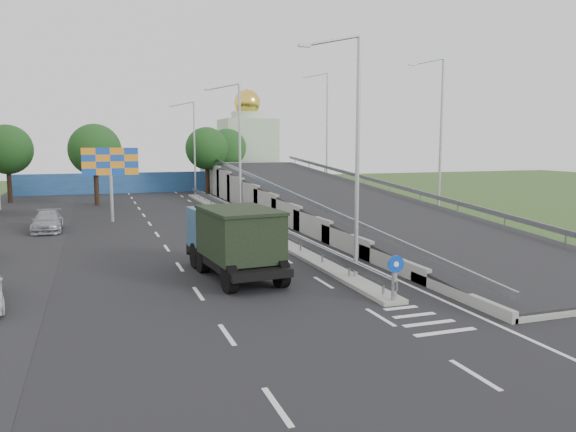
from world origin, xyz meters
name	(u,v)px	position (x,y,z in m)	size (l,w,h in m)	color
ground	(427,323)	(0.00, 0.00, 0.00)	(160.00, 160.00, 0.00)	#2D4C1E
road_surface	(214,234)	(-3.00, 20.00, 0.00)	(26.00, 90.00, 0.04)	black
median	(243,222)	(0.00, 24.00, 0.10)	(1.00, 44.00, 0.20)	gray
overpass_ramp	(338,197)	(7.50, 24.00, 1.75)	(10.00, 50.00, 3.50)	gray
median_guardrail	(243,213)	(0.00, 24.00, 0.75)	(0.09, 44.00, 0.71)	gray
sign_bollard	(395,278)	(0.00, 2.17, 1.03)	(0.64, 0.23, 1.67)	black
lamp_post_near	(354,145)	(0.11, 6.00, 5.81)	(2.74, 0.18, 10.08)	#B2B5B7
lamp_post_mid	(237,143)	(0.11, 26.00, 5.81)	(2.74, 0.18, 10.08)	#B2B5B7
lamp_post_far	(193,143)	(0.11, 46.00, 5.81)	(2.74, 0.18, 10.08)	#B2B5B7
blue_wall	(150,182)	(-4.00, 52.00, 1.20)	(30.00, 0.50, 2.40)	#25498A
church	(248,146)	(10.00, 60.00, 5.31)	(7.00, 7.00, 13.80)	#B2CCAD
billboard	(110,166)	(-9.00, 28.00, 4.19)	(4.00, 0.24, 5.50)	#B2B5B7
tree_left_mid	(95,150)	(-10.00, 40.00, 5.18)	(4.80, 4.80, 7.60)	black
tree_median_far	(207,149)	(2.00, 48.00, 5.18)	(4.80, 4.80, 7.60)	black
tree_left_far	(7,150)	(-18.00, 45.00, 5.18)	(4.80, 4.80, 7.60)	black
tree_ramp_far	(227,148)	(6.00, 55.00, 5.18)	(4.80, 4.80, 7.60)	black
dump_truck	(233,238)	(-4.46, 8.56, 1.72)	(3.23, 7.26, 3.11)	black
parked_car_d	(47,221)	(-13.23, 24.78, 0.67)	(1.88, 4.62, 1.34)	#93959B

